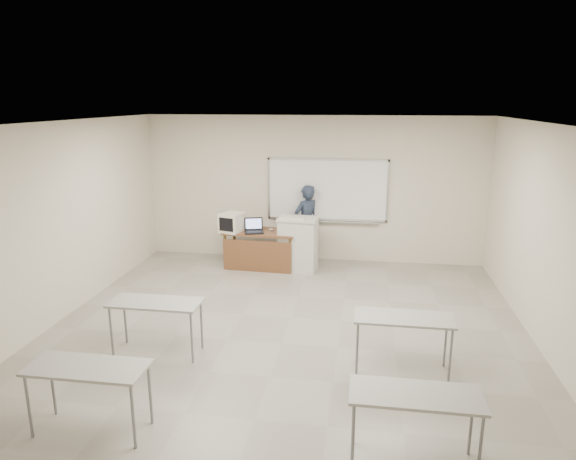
% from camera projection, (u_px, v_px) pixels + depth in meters
% --- Properties ---
extents(floor, '(7.00, 8.00, 0.01)m').
position_uv_depth(floor, '(282.00, 344.00, 7.16)').
color(floor, gray).
rests_on(floor, ground).
extents(whiteboard, '(2.48, 0.10, 1.31)m').
position_uv_depth(whiteboard, '(327.00, 191.00, 10.55)').
color(whiteboard, white).
rests_on(whiteboard, floor).
extents(student_desks, '(4.40, 2.20, 0.73)m').
position_uv_depth(student_desks, '(262.00, 344.00, 5.70)').
color(student_desks, gray).
rests_on(student_desks, floor).
extents(instructor_desk, '(1.44, 0.72, 0.75)m').
position_uv_depth(instructor_desk, '(260.00, 242.00, 10.22)').
color(instructor_desk, brown).
rests_on(instructor_desk, floor).
extents(podium, '(0.76, 0.55, 1.07)m').
position_uv_depth(podium, '(298.00, 244.00, 10.12)').
color(podium, '#BBB8B0').
rests_on(podium, floor).
extents(crt_monitor, '(0.41, 0.46, 0.39)m').
position_uv_depth(crt_monitor, '(232.00, 222.00, 10.19)').
color(crt_monitor, beige).
rests_on(crt_monitor, instructor_desk).
extents(laptop, '(0.37, 0.34, 0.27)m').
position_uv_depth(laptop, '(255.00, 229.00, 10.16)').
color(laptop, black).
rests_on(laptop, instructor_desk).
extents(mouse, '(0.11, 0.09, 0.04)m').
position_uv_depth(mouse, '(271.00, 230.00, 10.29)').
color(mouse, '#9D9FA5').
rests_on(mouse, instructor_desk).
extents(keyboard, '(0.52, 0.21, 0.03)m').
position_uv_depth(keyboard, '(292.00, 218.00, 9.88)').
color(keyboard, beige).
rests_on(keyboard, podium).
extents(presenter, '(0.69, 0.68, 1.61)m').
position_uv_depth(presenter, '(306.00, 223.00, 10.65)').
color(presenter, black).
rests_on(presenter, floor).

